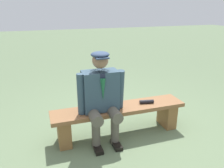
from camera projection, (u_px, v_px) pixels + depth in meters
ground_plane at (119, 133)px, 3.24m from camera, size 30.00×30.00×0.00m
bench at (119, 115)px, 3.15m from camera, size 1.88×0.38×0.43m
seated_man at (101, 95)px, 2.90m from camera, size 0.63×0.53×1.22m
rolled_magazine at (147, 102)px, 3.20m from camera, size 0.21×0.09×0.05m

